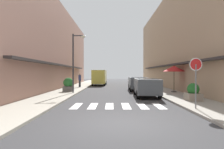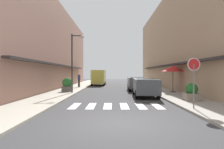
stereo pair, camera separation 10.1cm
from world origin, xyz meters
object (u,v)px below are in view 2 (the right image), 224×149
object	(u,v)px
round_street_sign	(194,70)
planter_midblock	(68,85)
parked_car_mid	(137,82)
planter_corner	(192,93)
delivery_van	(99,76)
pedestrian_walking_near	(79,80)
planter_far	(152,83)
street_lamp	(74,57)
parked_car_near	(145,85)
cafe_umbrella	(173,69)

from	to	relation	value
round_street_sign	planter_midblock	size ratio (longest dim) A/B	1.92
parked_car_mid	planter_corner	world-z (taller)	parked_car_mid
delivery_van	pedestrian_walking_near	bearing A→B (deg)	-110.30
planter_midblock	planter_far	xyz separation A→B (m)	(9.75, 7.17, -0.14)
delivery_van	street_lamp	distance (m)	13.39
pedestrian_walking_near	parked_car_near	bearing A→B (deg)	168.90
parked_car_near	parked_car_mid	bearing A→B (deg)	90.00
planter_corner	planter_far	world-z (taller)	planter_corner
planter_midblock	pedestrian_walking_near	distance (m)	5.97
cafe_umbrella	parked_car_mid	bearing A→B (deg)	137.76
pedestrian_walking_near	parked_car_mid	bearing A→B (deg)	-166.26
parked_car_mid	delivery_van	world-z (taller)	delivery_van
planter_corner	cafe_umbrella	bearing A→B (deg)	84.40
street_lamp	planter_corner	distance (m)	10.47
round_street_sign	planter_corner	xyz separation A→B (m)	(1.07, 2.93, -1.44)
pedestrian_walking_near	round_street_sign	bearing A→B (deg)	161.21
parked_car_near	delivery_van	size ratio (longest dim) A/B	0.84
round_street_sign	planter_corner	size ratio (longest dim) A/B	2.25
delivery_van	planter_midblock	size ratio (longest dim) A/B	4.10
delivery_van	round_street_sign	xyz separation A→B (m)	(6.18, -21.30, 0.66)
parked_car_near	round_street_sign	world-z (taller)	round_street_sign
parked_car_mid	cafe_umbrella	bearing A→B (deg)	-42.24
planter_corner	planter_midblock	size ratio (longest dim) A/B	0.85
round_street_sign	pedestrian_walking_near	xyz separation A→B (m)	(-8.36, 15.42, -1.00)
street_lamp	planter_midblock	distance (m)	3.08
parked_car_near	planter_corner	size ratio (longest dim) A/B	4.03
parked_car_near	delivery_van	distance (m)	16.05
round_street_sign	cafe_umbrella	size ratio (longest dim) A/B	1.02
planter_midblock	cafe_umbrella	bearing A→B (deg)	-3.87
parked_car_near	planter_far	size ratio (longest dim) A/B	4.22
parked_car_mid	planter_far	bearing A→B (deg)	61.91
delivery_van	planter_corner	bearing A→B (deg)	-68.45
planter_corner	parked_car_near	bearing A→B (deg)	129.65
delivery_van	planter_far	size ratio (longest dim) A/B	5.04
parked_car_near	planter_far	bearing A→B (deg)	75.84
planter_midblock	parked_car_near	bearing A→B (deg)	-26.35
street_lamp	planter_corner	xyz separation A→B (m)	(8.66, -5.20, -2.76)
planter_midblock	round_street_sign	bearing A→B (deg)	-48.05
round_street_sign	cafe_umbrella	distance (m)	8.94
parked_car_near	pedestrian_walking_near	xyz separation A→B (m)	(-6.90, 9.45, 0.14)
street_lamp	parked_car_mid	bearing A→B (deg)	29.47
street_lamp	pedestrian_walking_near	xyz separation A→B (m)	(-0.77, 7.29, -2.33)
planter_far	pedestrian_walking_near	world-z (taller)	pedestrian_walking_near
planter_corner	pedestrian_walking_near	distance (m)	15.66
delivery_van	cafe_umbrella	world-z (taller)	cafe_umbrella
planter_midblock	planter_far	world-z (taller)	planter_midblock
parked_car_near	street_lamp	world-z (taller)	street_lamp
parked_car_mid	round_street_sign	bearing A→B (deg)	-82.85
street_lamp	cafe_umbrella	distance (m)	9.32
round_street_sign	planter_corner	bearing A→B (deg)	69.92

